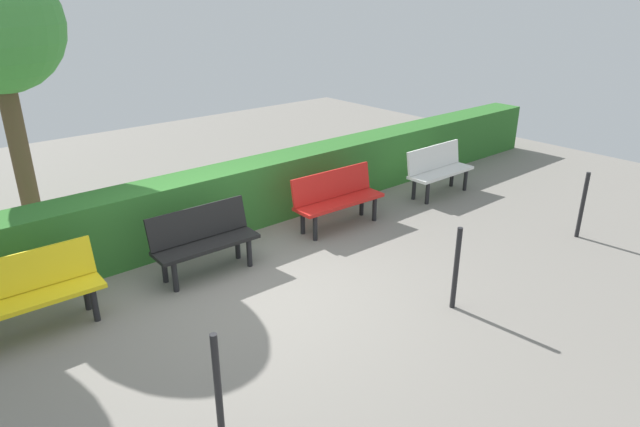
% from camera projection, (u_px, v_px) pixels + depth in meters
% --- Properties ---
extents(ground_plane, '(18.48, 18.48, 0.00)m').
position_uv_depth(ground_plane, '(253.00, 290.00, 6.66)').
color(ground_plane, gray).
extents(bench_white, '(1.37, 0.46, 0.86)m').
position_uv_depth(bench_white, '(438.00, 168.00, 9.66)').
color(bench_white, white).
rests_on(bench_white, ground_plane).
extents(bench_red, '(1.51, 0.51, 0.86)m').
position_uv_depth(bench_red, '(337.00, 196.00, 8.32)').
color(bench_red, red).
rests_on(bench_red, ground_plane).
extents(bench_black, '(1.36, 0.50, 0.86)m').
position_uv_depth(bench_black, '(204.00, 238.00, 6.93)').
color(bench_black, black).
rests_on(bench_black, ground_plane).
extents(bench_yellow, '(1.53, 0.51, 0.86)m').
position_uv_depth(bench_yellow, '(24.00, 292.00, 5.69)').
color(bench_yellow, yellow).
rests_on(bench_yellow, ground_plane).
extents(hedge_row, '(14.48, 0.63, 0.97)m').
position_uv_depth(hedge_row, '(241.00, 196.00, 8.35)').
color(hedge_row, '#2D6B28').
rests_on(hedge_row, ground_plane).
extents(railing_post_near, '(0.06, 0.06, 1.00)m').
position_uv_depth(railing_post_near, '(582.00, 205.00, 7.93)').
color(railing_post_near, black).
rests_on(railing_post_near, ground_plane).
extents(railing_post_mid, '(0.06, 0.06, 1.00)m').
position_uv_depth(railing_post_mid, '(456.00, 269.00, 6.12)').
color(railing_post_mid, black).
rests_on(railing_post_mid, ground_plane).
extents(railing_post_far, '(0.06, 0.06, 1.00)m').
position_uv_depth(railing_post_far, '(218.00, 388.00, 4.29)').
color(railing_post_far, black).
rests_on(railing_post_far, ground_plane).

